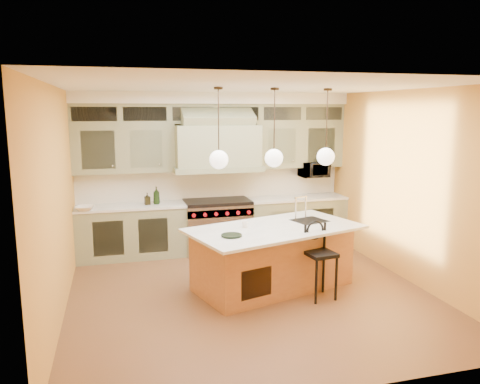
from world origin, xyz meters
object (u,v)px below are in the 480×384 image
object	(u,v)px
kitchen_island	(273,256)
counter_stool	(319,255)
range	(218,225)
microwave	(314,169)

from	to	relation	value
kitchen_island	counter_stool	size ratio (longest dim) A/B	2.55
range	microwave	world-z (taller)	microwave
range	kitchen_island	distance (m)	2.02
kitchen_island	microwave	size ratio (longest dim) A/B	5.05
counter_stool	microwave	distance (m)	2.96
microwave	range	bearing A→B (deg)	-176.88
range	kitchen_island	bearing A→B (deg)	-78.43
range	counter_stool	distance (m)	2.68
kitchen_island	microwave	bearing A→B (deg)	36.91
counter_stool	microwave	world-z (taller)	microwave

